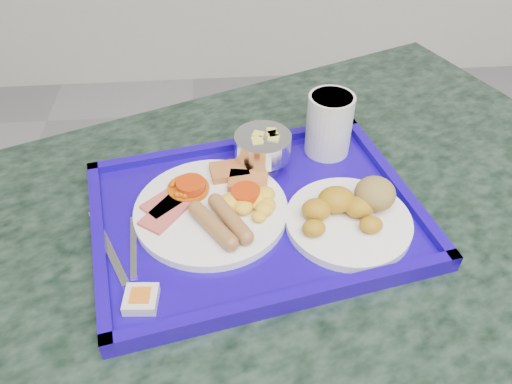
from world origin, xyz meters
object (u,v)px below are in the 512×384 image
table (280,301)px  main_plate (216,206)px  tray (256,215)px  fruit_bowl (263,146)px  juice_cup (329,123)px  bread_plate (351,212)px

table → main_plate: main_plate is taller
tray → fruit_bowl: fruit_bowl is taller
juice_cup → bread_plate: bearing=-89.5°
table → main_plate: (-0.10, 0.02, 0.22)m
table → bread_plate: (0.10, -0.02, 0.23)m
tray → bread_plate: size_ratio=2.93×
table → tray: size_ratio=2.62×
main_plate → fruit_bowl: 0.13m
juice_cup → main_plate: bearing=-144.3°
tray → bread_plate: bread_plate is taller
fruit_bowl → juice_cup: size_ratio=0.87×
table → bread_plate: bread_plate is taller
tray → bread_plate: bearing=-13.0°
tray → juice_cup: (0.13, 0.14, 0.06)m
fruit_bowl → juice_cup: juice_cup is taller
table → bread_plate: bearing=-9.4°
tray → fruit_bowl: bearing=79.3°
tray → main_plate: 0.06m
fruit_bowl → bread_plate: bearing=-50.4°
bread_plate → main_plate: bearing=169.6°
table → fruit_bowl: fruit_bowl is taller
main_plate → bread_plate: size_ratio=1.25×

